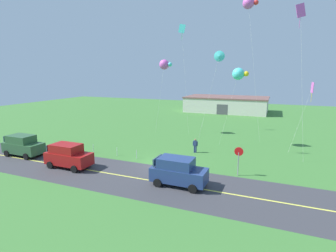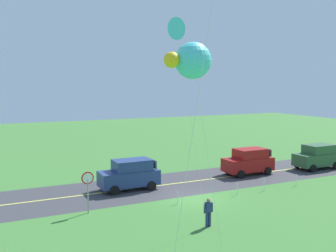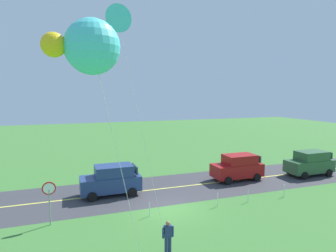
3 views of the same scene
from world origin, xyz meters
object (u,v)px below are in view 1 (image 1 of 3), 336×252
Objects in this scene: stop_sign at (239,156)px; warehouse_distant at (226,104)px; person_adult_near at (195,145)px; kite_pink_drift at (165,65)px; car_parked_west_near at (68,155)px; kite_yellow_high at (182,31)px; kite_orange_near at (312,89)px; car_parked_west_far at (23,145)px; kite_red_low at (219,56)px; kite_cyan_top at (249,3)px; kite_green_far at (239,74)px; car_suv_foreground at (178,171)px; kite_blue_mid at (301,15)px.

warehouse_distant reaches higher than stop_sign.
kite_pink_drift is (-7.02, 7.72, 9.13)m from person_adult_near.
car_parked_west_near is 24.35m from kite_yellow_high.
kite_orange_near is at bearing -96.74° from person_adult_near.
car_parked_west_far is 0.40× the size of kite_red_low.
kite_orange_near is (21.45, 15.86, 5.89)m from car_parked_west_near.
warehouse_distant is at bearing 104.53° from kite_cyan_top.
kite_green_far reaches higher than person_adult_near.
car_parked_west_far is at bearing -148.20° from kite_green_far.
car_parked_west_near is at bearing -128.35° from kite_cyan_top.
kite_orange_near is 0.43× the size of warehouse_distant.
kite_green_far is at bearing -94.45° from kite_cyan_top.
stop_sign is 7.49m from person_adult_near.
kite_red_low is 13.47m from kite_yellow_high.
stop_sign is at bearing -170.29° from person_adult_near.
kite_red_low is at bearing -109.43° from kite_green_far.
stop_sign is 10.76m from kite_red_low.
kite_orange_near reaches higher than car_parked_west_far.
kite_pink_drift is at bearing 141.77° from kite_red_low.
kite_yellow_high is 2.03× the size of kite_orange_near.
kite_orange_near is at bearing -2.93° from kite_pink_drift.
kite_green_far is (2.48, 13.66, 7.55)m from car_suv_foreground.
stop_sign is at bearing -60.42° from kite_red_low.
kite_yellow_high is at bearing 61.56° from kite_pink_drift.
warehouse_distant is (-4.91, 33.69, -8.71)m from kite_red_low.
kite_orange_near reaches higher than person_adult_near.
kite_red_low is at bearing -146.17° from kite_orange_near.
warehouse_distant reaches higher than car_parked_west_near.
warehouse_distant reaches higher than car_suv_foreground.
kite_blue_mid reaches higher than car_parked_west_far.
kite_red_low reaches higher than kite_pink_drift.
kite_cyan_top reaches higher than person_adult_near.
kite_red_low is 0.73× the size of kite_blue_mid.
car_parked_west_far is at bearing -141.84° from kite_cyan_top.
person_adult_near is 0.20× the size of kite_orange_near.
kite_orange_near is at bearing 56.48° from car_suv_foreground.
car_parked_west_near is at bearing -99.32° from warehouse_distant.
stop_sign is (22.30, 3.02, 0.65)m from car_parked_west_far.
kite_cyan_top reaches higher than stop_sign.
kite_green_far is at bearing 99.56° from stop_sign.
kite_cyan_top is (-1.36, 13.43, 15.43)m from stop_sign.
car_suv_foreground is 1.00× the size of car_parked_west_near.
kite_orange_near is 0.44× the size of kite_cyan_top.
kite_cyan_top reaches higher than car_parked_west_near.
kite_green_far reaches higher than warehouse_distant.
car_suv_foreground is at bearing -95.93° from kite_red_low.
kite_green_far reaches higher than stop_sign.
kite_cyan_top is at bearing -75.47° from warehouse_distant.
person_adult_near is at bearing -85.53° from warehouse_distant.
kite_pink_drift is 13.21m from kite_cyan_top.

